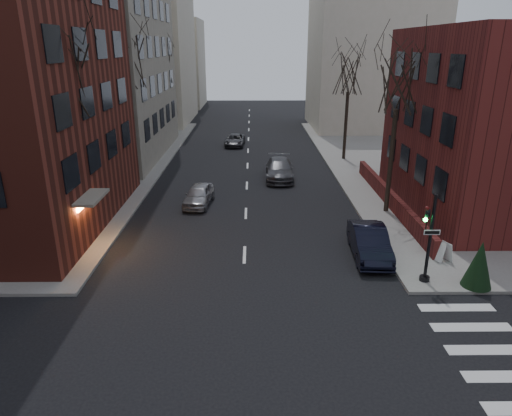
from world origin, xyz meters
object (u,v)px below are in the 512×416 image
(sandwich_board, at_px, (443,251))
(car_lane_silver, at_px, (199,195))
(tree_left_a, at_px, (61,78))
(streetlamp_far, at_px, (173,101))
(tree_right_b, at_px, (349,74))
(car_lane_gray, at_px, (279,169))
(car_lane_far, at_px, (235,140))
(parked_sedan, at_px, (369,242))
(tree_left_c, at_px, (162,65))
(streetlamp_near, at_px, (125,135))
(evergreen_shrub, at_px, (479,264))
(tree_right_a, at_px, (399,81))
(tree_left_b, at_px, (125,60))
(traffic_signal, at_px, (428,244))

(sandwich_board, bearing_deg, car_lane_silver, 121.68)
(tree_left_a, distance_m, streetlamp_far, 28.32)
(tree_left_a, bearing_deg, tree_right_b, 45.64)
(car_lane_gray, distance_m, car_lane_far, 13.20)
(parked_sedan, height_order, car_lane_far, parked_sedan)
(tree_left_a, bearing_deg, tree_left_c, 90.00)
(tree_right_b, xyz_separation_m, parked_sedan, (-2.60, -20.21, -6.83))
(streetlamp_near, xyz_separation_m, car_lane_far, (6.81, 16.48, -3.66))
(tree_right_b, height_order, evergreen_shrub, tree_right_b)
(tree_right_b, bearing_deg, car_lane_gray, -135.59)
(tree_left_a, distance_m, evergreen_shrub, 20.94)
(tree_left_c, bearing_deg, streetlamp_near, -88.09)
(parked_sedan, bearing_deg, car_lane_far, 109.02)
(sandwich_board, xyz_separation_m, evergreen_shrub, (0.49, -2.45, 0.55))
(car_lane_silver, relative_size, sandwich_board, 3.98)
(tree_left_c, xyz_separation_m, tree_right_a, (17.60, -22.00, 0.00))
(car_lane_silver, xyz_separation_m, sandwich_board, (12.67, -8.75, -0.03))
(tree_left_b, bearing_deg, tree_right_a, -24.44)
(traffic_signal, relative_size, streetlamp_far, 0.64)
(car_lane_far, bearing_deg, car_lane_gray, -69.51)
(tree_left_a, distance_m, car_lane_silver, 11.22)
(parked_sedan, relative_size, evergreen_shrub, 2.22)
(tree_left_b, bearing_deg, tree_left_c, 90.00)
(tree_right_a, bearing_deg, tree_right_b, 90.00)
(tree_left_b, relative_size, streetlamp_far, 1.72)
(traffic_signal, distance_m, parked_sedan, 3.48)
(tree_left_b, xyz_separation_m, evergreen_shrub, (18.85, -17.50, -7.72))
(streetlamp_near, bearing_deg, tree_right_b, 30.47)
(tree_left_b, xyz_separation_m, tree_left_c, (0.00, 14.00, -0.88))
(tree_left_c, xyz_separation_m, evergreen_shrub, (18.85, -31.50, -6.84))
(traffic_signal, distance_m, tree_left_c, 35.76)
(tree_left_b, height_order, streetlamp_near, tree_left_b)
(tree_left_c, xyz_separation_m, car_lane_far, (7.41, -1.52, -7.45))
(car_lane_silver, distance_m, evergreen_shrub, 17.29)
(traffic_signal, xyz_separation_m, tree_left_c, (-16.74, 31.01, 6.12))
(tree_left_a, bearing_deg, car_lane_gray, 46.30)
(car_lane_silver, height_order, car_lane_gray, car_lane_gray)
(tree_left_b, relative_size, car_lane_far, 2.59)
(tree_right_a, xyz_separation_m, car_lane_gray, (-6.25, 7.88, -7.26))
(parked_sedan, bearing_deg, evergreen_shrub, -37.37)
(tree_right_a, relative_size, streetlamp_far, 1.55)
(tree_left_a, bearing_deg, parked_sedan, -8.39)
(tree_left_b, bearing_deg, traffic_signal, -45.46)
(tree_left_b, distance_m, tree_left_c, 14.03)
(tree_right_b, distance_m, streetlamp_far, 20.01)
(tree_right_a, height_order, car_lane_silver, tree_right_a)
(tree_left_a, xyz_separation_m, sandwich_board, (18.36, -3.05, -7.83))
(tree_left_c, height_order, car_lane_silver, tree_left_c)
(tree_left_a, relative_size, evergreen_shrub, 4.93)
(car_lane_gray, distance_m, sandwich_board, 16.49)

